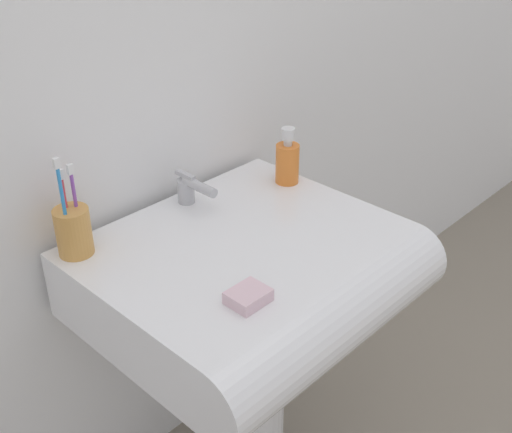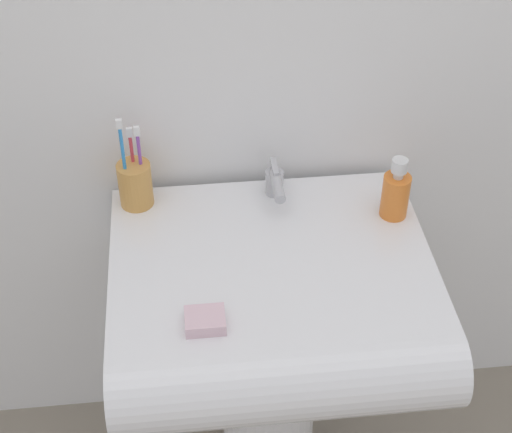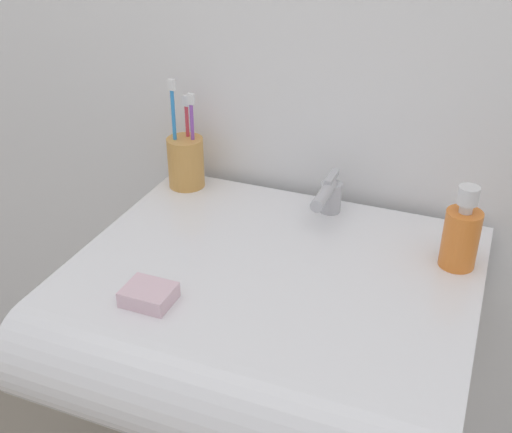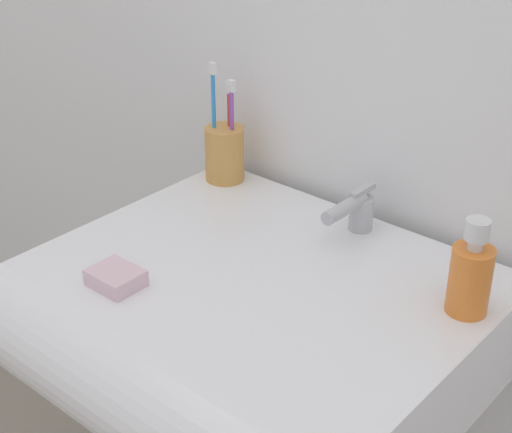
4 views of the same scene
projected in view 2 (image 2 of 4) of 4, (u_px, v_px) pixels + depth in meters
sink_pedestal at (269, 398)px, 1.80m from camera, size 0.21×0.21×0.59m
sink_basin at (274, 304)px, 1.51m from camera, size 0.62×0.55×0.15m
faucet at (275, 183)px, 1.62m from camera, size 0.04×0.12×0.07m
toothbrush_cup at (135, 183)px, 1.60m from camera, size 0.07×0.07×0.21m
soap_bottle at (396, 193)px, 1.57m from camera, size 0.06×0.06×0.14m
bar_soap at (205, 321)px, 1.36m from camera, size 0.07×0.06×0.02m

